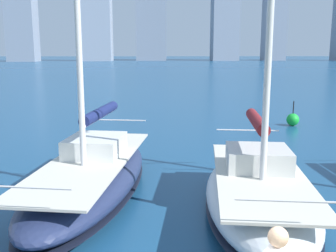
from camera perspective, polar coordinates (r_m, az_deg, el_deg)
name	(u,v)px	position (r m, az deg, el deg)	size (l,w,h in m)	color
city_skyline	(145,9)	(167.34, -3.31, 16.54)	(169.70, 21.48, 52.23)	gray
sailboat_maroon	(259,190)	(10.44, 13.02, -9.02)	(3.56, 7.11, 11.18)	silver
sailboat_navy	(92,174)	(11.66, -11.01, -6.88)	(3.81, 8.52, 11.13)	navy
channel_buoy	(293,120)	(23.25, 17.65, 0.90)	(0.70, 0.70, 1.40)	green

